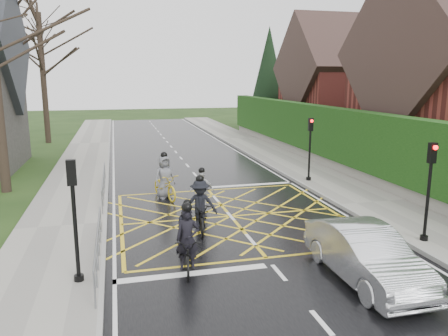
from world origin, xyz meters
name	(u,v)px	position (x,y,z in m)	size (l,w,h in m)	color
ground	(231,216)	(0.00, 0.00, 0.00)	(120.00, 120.00, 0.00)	black
road	(231,216)	(0.00, 0.00, 0.01)	(9.00, 80.00, 0.01)	black
sidewalk_right	(373,204)	(6.00, 0.00, 0.07)	(3.00, 80.00, 0.15)	gray
sidewalk_left	(61,227)	(-6.00, 0.00, 0.07)	(3.00, 80.00, 0.15)	gray
stone_wall	(339,166)	(7.75, 6.00, 0.35)	(0.50, 38.00, 0.70)	slate
hedge	(341,135)	(7.75, 6.00, 2.10)	(0.90, 38.00, 2.80)	#11330E
house_far	(347,87)	(14.75, 18.00, 4.36)	(9.80, 8.80, 10.30)	maroon
conifer	(269,79)	(10.75, 26.00, 4.99)	(4.60, 4.60, 10.00)	black
tree_mid	(5,16)	(-10.00, 14.00, 8.63)	(10.08, 10.08, 12.48)	black
tree_far	(41,50)	(-9.30, 22.00, 7.19)	(8.40, 8.40, 10.40)	black
railing_south	(98,241)	(-4.65, -3.50, 0.78)	(0.05, 5.04, 1.03)	slate
railing_north	(103,179)	(-4.65, 4.00, 0.79)	(0.05, 6.04, 1.03)	slate
traffic_light_ne	(310,150)	(5.10, 4.20, 1.66)	(0.24, 0.31, 3.21)	black
traffic_light_se	(428,193)	(5.10, -4.20, 1.66)	(0.24, 0.31, 3.21)	black
traffic_light_sw	(75,223)	(-5.10, -4.50, 1.66)	(0.24, 0.31, 3.21)	black
cyclist_rear	(188,249)	(-2.30, -4.23, 0.61)	(0.95, 2.00, 1.87)	black
cyclist_back	(188,233)	(-2.10, -3.00, 0.61)	(0.77, 1.65, 1.62)	black
cyclist_mid	(201,211)	(-1.39, -1.29, 0.71)	(1.22, 2.06, 1.94)	black
cyclist_front	(202,195)	(-0.90, 0.92, 0.64)	(0.98, 1.78, 1.73)	black
cyclist_lead	(165,183)	(-2.09, 3.10, 0.70)	(1.34, 2.21, 2.03)	gold
car	(365,254)	(1.97, -5.92, 0.70)	(1.48, 4.25, 1.40)	silver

